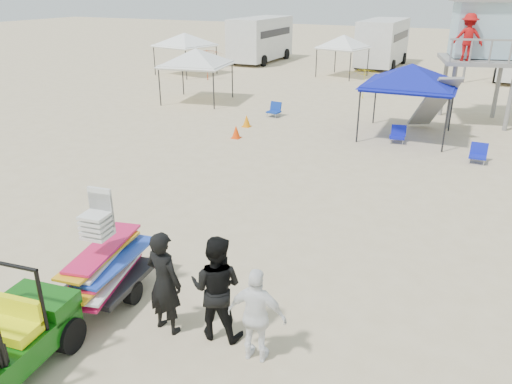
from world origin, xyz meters
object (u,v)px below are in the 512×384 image
at_px(man_left, 164,282).
at_px(canopy_blue, 412,68).
at_px(surf_trailer, 106,261).
at_px(lifeguard_tower, 483,34).

relative_size(man_left, canopy_blue, 0.56).
height_order(surf_trailer, lifeguard_tower, lifeguard_tower).
xyz_separation_m(man_left, lifeguard_tower, (3.59, 17.45, 2.72)).
xyz_separation_m(man_left, canopy_blue, (1.49, 13.89, 1.72)).
bearing_deg(man_left, lifeguard_tower, -94.42).
bearing_deg(lifeguard_tower, canopy_blue, -120.54).
bearing_deg(lifeguard_tower, surf_trailer, -106.57).
bearing_deg(surf_trailer, lifeguard_tower, 73.43).
bearing_deg(surf_trailer, canopy_blue, 77.54).
relative_size(man_left, lifeguard_tower, 0.38).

